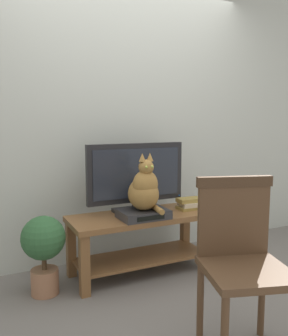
{
  "coord_description": "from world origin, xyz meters",
  "views": [
    {
      "loc": [
        -1.27,
        -2.16,
        1.3
      ],
      "look_at": [
        -0.01,
        0.44,
        0.91
      ],
      "focal_mm": 38.47,
      "sensor_mm": 36.0,
      "label": 1
    }
  ],
  "objects": [
    {
      "name": "media_box",
      "position": [
        -0.05,
        0.38,
        0.55
      ],
      "size": [
        0.39,
        0.28,
        0.07
      ],
      "color": "#2D2D30",
      "rests_on": "tv_stand"
    },
    {
      "name": "tv_stand",
      "position": [
        -0.01,
        0.49,
        0.35
      ],
      "size": [
        1.21,
        0.49,
        0.51
      ],
      "color": "brown",
      "rests_on": "ground"
    },
    {
      "name": "wooden_chair",
      "position": [
        0.04,
        -0.68,
        0.58
      ],
      "size": [
        0.56,
        0.56,
        0.98
      ],
      "color": "#513823",
      "rests_on": "ground"
    },
    {
      "name": "back_wall",
      "position": [
        0.0,
        1.0,
        1.4
      ],
      "size": [
        7.0,
        0.12,
        2.8
      ],
      "primitive_type": "cube",
      "color": "#B7BCB2",
      "rests_on": "ground"
    },
    {
      "name": "ground_plane",
      "position": [
        0.0,
        0.0,
        0.0
      ],
      "size": [
        12.0,
        12.0,
        0.0
      ],
      "primitive_type": "plane",
      "color": "slate"
    },
    {
      "name": "tv",
      "position": [
        -0.01,
        0.6,
        0.82
      ],
      "size": [
        0.87,
        0.2,
        0.59
      ],
      "color": "black",
      "rests_on": "tv_stand"
    },
    {
      "name": "potted_plant",
      "position": [
        -0.83,
        0.46,
        0.37
      ],
      "size": [
        0.33,
        0.33,
        0.6
      ],
      "color": "#9E6B4C",
      "rests_on": "ground"
    },
    {
      "name": "cat",
      "position": [
        -0.05,
        0.37,
        0.75
      ],
      "size": [
        0.24,
        0.36,
        0.46
      ],
      "color": "olive",
      "rests_on": "media_box"
    },
    {
      "name": "book_stack",
      "position": [
        0.46,
        0.48,
        0.56
      ],
      "size": [
        0.23,
        0.18,
        0.1
      ],
      "color": "olive",
      "rests_on": "tv_stand"
    }
  ]
}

